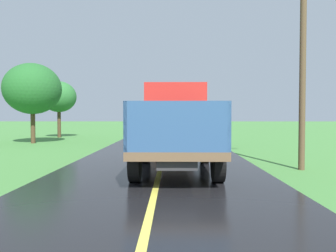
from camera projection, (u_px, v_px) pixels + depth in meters
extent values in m
cube|color=#2D2D30|center=(176.00, 151.00, 9.81)|extent=(0.90, 5.51, 0.24)
cube|color=brown|center=(176.00, 145.00, 9.81)|extent=(2.30, 5.80, 0.20)
cube|color=red|center=(175.00, 111.00, 11.72)|extent=(2.10, 1.90, 1.90)
cube|color=black|center=(175.00, 103.00, 12.67)|extent=(1.78, 0.02, 0.76)
cube|color=#2D517F|center=(135.00, 124.00, 8.83)|extent=(0.08, 3.85, 1.10)
cube|color=#2D517F|center=(217.00, 124.00, 8.80)|extent=(0.08, 3.85, 1.10)
cube|color=#2D517F|center=(177.00, 127.00, 6.93)|extent=(2.30, 0.08, 1.10)
cube|color=#2D517F|center=(176.00, 123.00, 10.70)|extent=(2.30, 0.08, 1.10)
cylinder|color=black|center=(146.00, 149.00, 11.63)|extent=(0.28, 1.00, 1.00)
cylinder|color=black|center=(205.00, 149.00, 11.60)|extent=(0.28, 1.00, 1.00)
cylinder|color=black|center=(135.00, 162.00, 8.24)|extent=(0.28, 1.00, 1.00)
cylinder|color=black|center=(218.00, 162.00, 8.21)|extent=(0.28, 1.00, 1.00)
ellipsoid|color=#7CB538|center=(201.00, 136.00, 9.15)|extent=(0.50, 0.46, 0.38)
ellipsoid|color=#70BE22|center=(210.00, 113.00, 8.69)|extent=(0.57, 0.68, 0.36)
ellipsoid|color=#78AB37|center=(158.00, 128.00, 8.29)|extent=(0.42, 0.50, 0.45)
ellipsoid|color=#80B120|center=(196.00, 138.00, 8.47)|extent=(0.59, 0.69, 0.40)
ellipsoid|color=#79B326|center=(170.00, 142.00, 7.23)|extent=(0.50, 0.53, 0.49)
ellipsoid|color=#86B625|center=(193.00, 115.00, 8.16)|extent=(0.47, 0.61, 0.45)
ellipsoid|color=#7BBE34|center=(159.00, 126.00, 8.69)|extent=(0.41, 0.40, 0.39)
ellipsoid|color=#7BAC33|center=(156.00, 114.00, 8.98)|extent=(0.47, 0.44, 0.42)
ellipsoid|color=#86C02C|center=(208.00, 114.00, 7.45)|extent=(0.50, 0.59, 0.47)
cube|color=#2D2D30|center=(172.00, 133.00, 19.78)|extent=(0.90, 5.51, 0.24)
cube|color=brown|center=(172.00, 130.00, 19.77)|extent=(2.30, 5.80, 0.20)
cube|color=#1E479E|center=(172.00, 113.00, 21.69)|extent=(2.10, 1.90, 1.90)
cube|color=black|center=(172.00, 109.00, 22.63)|extent=(1.78, 0.02, 0.76)
cube|color=#232328|center=(153.00, 120.00, 18.79)|extent=(0.08, 3.85, 1.10)
cube|color=#232328|center=(192.00, 120.00, 18.76)|extent=(0.08, 3.85, 1.10)
cube|color=#232328|center=(172.00, 120.00, 16.89)|extent=(2.30, 0.08, 1.10)
cube|color=#232328|center=(172.00, 119.00, 20.66)|extent=(2.30, 0.08, 1.10)
cylinder|color=black|center=(157.00, 133.00, 21.59)|extent=(0.28, 1.00, 1.00)
cylinder|color=black|center=(188.00, 133.00, 21.56)|extent=(0.28, 1.00, 1.00)
cylinder|color=black|center=(154.00, 137.00, 18.20)|extent=(0.28, 1.00, 1.00)
cylinder|color=black|center=(191.00, 137.00, 18.17)|extent=(0.28, 1.00, 1.00)
ellipsoid|color=#80A933|center=(161.00, 126.00, 20.22)|extent=(0.44, 0.54, 0.44)
ellipsoid|color=#7DB238|center=(186.00, 115.00, 20.30)|extent=(0.46, 0.43, 0.51)
ellipsoid|color=#83AF34|center=(162.00, 126.00, 19.67)|extent=(0.57, 0.58, 0.51)
ellipsoid|color=#70B72C|center=(166.00, 121.00, 18.86)|extent=(0.41, 0.44, 0.40)
ellipsoid|color=#7BB834|center=(171.00, 114.00, 18.22)|extent=(0.44, 0.51, 0.40)
ellipsoid|color=#80B12F|center=(157.00, 121.00, 17.99)|extent=(0.45, 0.53, 0.48)
ellipsoid|color=#7DC02F|center=(180.00, 127.00, 17.82)|extent=(0.52, 0.53, 0.41)
ellipsoid|color=#71B12B|center=(170.00, 121.00, 18.95)|extent=(0.52, 0.58, 0.49)
ellipsoid|color=#75B930|center=(181.00, 121.00, 17.62)|extent=(0.58, 0.58, 0.43)
ellipsoid|color=#83AC25|center=(177.00, 128.00, 17.47)|extent=(0.42, 0.44, 0.45)
ellipsoid|color=#7EB123|center=(161.00, 120.00, 17.93)|extent=(0.41, 0.39, 0.42)
ellipsoid|color=#6FAF23|center=(180.00, 126.00, 17.42)|extent=(0.53, 0.50, 0.36)
cylinder|color=brown|center=(303.00, 48.00, 10.44)|extent=(0.20, 0.20, 7.88)
cylinder|color=#4C3823|center=(59.00, 124.00, 26.36)|extent=(0.28, 0.28, 2.19)
ellipsoid|color=#2D7033|center=(59.00, 97.00, 26.29)|extent=(2.78, 2.78, 2.50)
cylinder|color=#4C3823|center=(33.00, 127.00, 20.70)|extent=(0.28, 0.28, 2.04)
ellipsoid|color=#236028|center=(32.00, 89.00, 20.63)|extent=(3.59, 3.59, 3.23)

